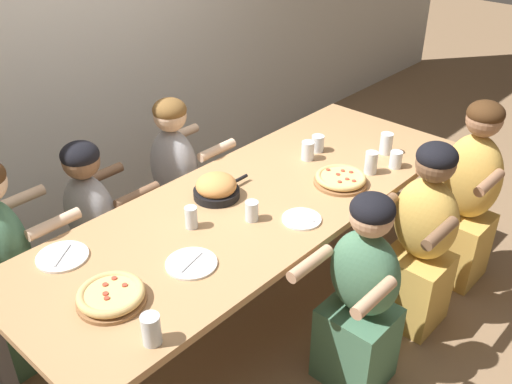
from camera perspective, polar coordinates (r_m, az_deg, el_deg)
The scene contains 22 objects.
ground_plane at distance 3.54m, azimuth 0.00°, elevation -11.75°, with size 18.00×18.00×0.00m, color #896B4C.
dining_table at distance 3.10m, azimuth 0.00°, elevation -1.86°, with size 2.78×0.98×0.79m.
pizza_board_main at distance 2.47m, azimuth -14.28°, elevation -10.02°, with size 0.29×0.29×0.06m.
pizza_board_second at distance 3.23m, azimuth 8.46°, elevation 1.29°, with size 0.30×0.30×0.05m.
skillet_bowl at distance 3.07m, azimuth -3.98°, elevation 0.43°, with size 0.36×0.25×0.13m.
empty_plate_a at distance 2.62m, azimuth -6.48°, elevation -7.11°, with size 0.24×0.24×0.02m.
empty_plate_b at distance 2.90m, azimuth 4.58°, elevation -2.71°, with size 0.20×0.20×0.02m.
empty_plate_c at distance 2.79m, azimuth -18.79°, elevation -6.14°, with size 0.24×0.24×0.02m.
drinking_glass_a at distance 2.25m, azimuth -10.42°, elevation -13.47°, with size 0.08×0.08×0.13m.
drinking_glass_b at distance 3.36m, azimuth 11.42°, elevation 2.76°, with size 0.07×0.07×0.13m.
drinking_glass_c at distance 3.61m, azimuth 12.88°, elevation 4.67°, with size 0.08×0.08×0.13m.
drinking_glass_d at distance 3.46m, azimuth 13.81°, elevation 3.18°, with size 0.07×0.07×0.10m.
drinking_glass_e at distance 2.88m, azimuth -0.43°, elevation -2.02°, with size 0.07×0.07×0.11m.
drinking_glass_f at distance 2.84m, azimuth -6.49°, elevation -2.67°, with size 0.06×0.06×0.11m.
drinking_glass_g at distance 3.46m, azimuth 5.20°, elevation 4.06°, with size 0.08×0.08×0.11m.
drinking_glass_h at distance 3.57m, azimuth 6.19°, elevation 4.78°, with size 0.08×0.08×0.10m.
diner_far_midleft at distance 3.38m, azimuth -15.80°, elevation -4.35°, with size 0.51×0.40×1.11m.
diner_near_midright at distance 3.29m, azimuth 16.15°, elevation -5.05°, with size 0.51×0.40×1.16m.
diner_far_left at distance 3.19m, azimuth -23.37°, elevation -7.39°, with size 0.51×0.40×1.20m.
diner_near_center at distance 2.88m, azimuth 10.44°, elevation -10.66°, with size 0.51×0.40×1.12m.
diner_far_center at distance 3.66m, azimuth -7.92°, elevation 0.02°, with size 0.51×0.40×1.17m.
diner_near_right at distance 3.72m, azimuth 20.28°, elevation -0.81°, with size 0.51×0.40×1.21m.
Camera 1 is at (-1.92, -1.75, 2.41)m, focal length 40.00 mm.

